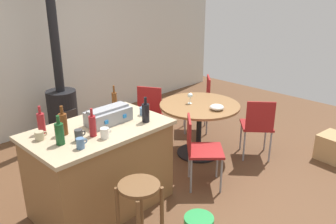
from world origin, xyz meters
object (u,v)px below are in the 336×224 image
Objects in this scene: cup_3 at (81,143)px; folding_chair_far at (199,147)px; cup_2 at (143,111)px; cup_4 at (79,135)px; cup_1 at (105,133)px; serving_bowl at (217,107)px; kitchen_island at (101,168)px; bottle_3 at (92,125)px; toolbox at (108,115)px; bottle_2 at (60,133)px; folding_chair_right at (200,99)px; bottle_0 at (114,101)px; bottle_1 at (146,112)px; dining_table at (199,116)px; wood_stove at (62,102)px; cardboard_box at (334,147)px; bottle_4 at (63,123)px; folding_chair_near at (147,113)px; wine_glass at (190,96)px; folding_chair_left at (258,124)px; cup_0 at (40,136)px; bottle_5 at (41,123)px; wooden_stool at (140,202)px.

folding_chair_far is at bearing -8.24° from cup_3.
cup_2 is 0.86m from cup_4.
cup_1 is 1.74m from serving_bowl.
kitchen_island is 5.13× the size of bottle_3.
toolbox is 1.69× the size of bottle_2.
bottle_0 is (-1.88, -0.28, 0.49)m from folding_chair_right.
bottle_1 is 1.48× the size of serving_bowl.
wood_stove reaches higher than dining_table.
folding_chair_far reaches higher than cardboard_box.
cup_4 is (0.02, -0.23, -0.05)m from bottle_4.
bottle_0 is (-0.92, -0.48, 0.52)m from folding_chair_near.
wine_glass is at bearing -151.07° from folding_chair_right.
dining_table is 5.94× the size of serving_bowl.
cup_0 reaches higher than folding_chair_left.
cup_1 is at bearing -110.75° from kitchen_island.
wood_stove is at bearing 55.55° from bottle_5.
cup_3 is (-0.19, 0.53, 0.45)m from wooden_stool.
folding_chair_right is 2.07m from bottle_1.
kitchen_island is 1.31× the size of dining_table.
bottle_4 is at bearing -12.46° from cup_0.
cup_4 reaches higher than serving_bowl.
cardboard_box is at bearing -30.57° from cup_2.
wine_glass is (1.90, 0.05, -0.18)m from bottle_4.
folding_chair_near is at bearing 31.18° from toolbox.
dining_table is 0.44× the size of wood_stove.
folding_chair_far is at bearing -14.61° from cup_4.
wood_stove is at bearing 70.95° from kitchen_island.
cup_2 is (0.87, -0.16, -0.07)m from bottle_4.
cup_0 reaches higher than serving_bowl.
cup_0 is (-1.87, -0.60, 0.45)m from folding_chair_near.
bottle_1 is at bearing -95.48° from wood_stove.
dining_table is at bearing -1.89° from bottle_4.
wine_glass is at bearing 128.34° from cardboard_box.
folding_chair_left is 1.77m from bottle_1.
cup_4 is at bearing -49.33° from cup_0.
folding_chair_right is 2.31× the size of cardboard_box.
folding_chair_near is 1.54m from folding_chair_left.
wood_stove is at bearing 61.48° from bottle_4.
cup_2 is 0.95m from cup_3.
bottle_3 is (-0.14, -0.13, 0.56)m from kitchen_island.
wood_stove reaches higher than bottle_3.
dining_table is 1.26× the size of folding_chair_far.
dining_table is 2.14m from bottle_2.
bottle_1 reaches higher than dining_table.
cup_2 reaches higher than kitchen_island.
folding_chair_left is 1.95m from bottle_0.
cup_1 is at bearing 179.90° from serving_bowl.
kitchen_island reaches higher than folding_chair_left.
cup_0 reaches higher than cardboard_box.
cup_3 reaches higher than folding_chair_near.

